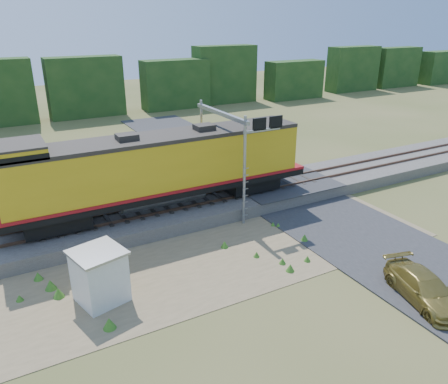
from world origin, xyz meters
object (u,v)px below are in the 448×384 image
locomotive (157,168)px  car (424,288)px  signal_gantry (231,135)px  shed (100,276)px

locomotive → car: bearing=-61.4°
locomotive → car: (7.22, -13.24, -2.75)m
locomotive → signal_gantry: signal_gantry is taller
locomotive → shed: bearing=-128.8°
shed → locomotive: bearing=36.8°
locomotive → shed: size_ratio=7.58×
car → shed: bearing=165.6°
signal_gantry → car: size_ratio=1.52×
locomotive → shed: 8.50m
shed → signal_gantry: signal_gantry is taller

